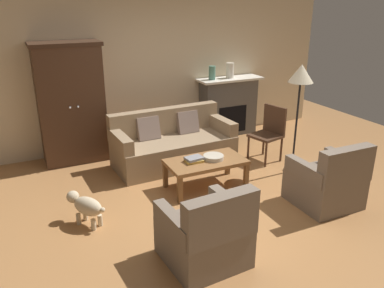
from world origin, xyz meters
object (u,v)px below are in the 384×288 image
object	(u,v)px
coffee_table	(206,164)
armchair_near_right	(327,183)
fireplace	(228,106)
armoire	(71,103)
side_chair_wooden	(269,130)
dog	(86,206)
book_stack	(194,159)
mantel_vase_jade	(212,73)
fruit_bowl	(214,157)
armchair_near_left	(206,235)
mantel_vase_cream	(230,70)
floor_lamp	(301,80)
couch	(172,145)

from	to	relation	value
coffee_table	armchair_near_right	bearing A→B (deg)	-43.20
fireplace	armoire	bearing A→B (deg)	-178.49
side_chair_wooden	dog	world-z (taller)	side_chair_wooden
book_stack	mantel_vase_jade	xyz separation A→B (m)	(1.27, 1.87, 0.79)
fruit_bowl	armchair_near_left	distance (m)	1.74
armoire	side_chair_wooden	size ratio (longest dim) A/B	2.14
fireplace	dog	bearing A→B (deg)	-145.76
mantel_vase_cream	floor_lamp	distance (m)	1.98
armchair_near_right	dog	bearing A→B (deg)	163.64
mantel_vase_cream	armchair_near_left	world-z (taller)	mantel_vase_cream
book_stack	dog	xyz separation A→B (m)	(-1.55, -0.28, -0.21)
coffee_table	armchair_near_left	distance (m)	1.68
fruit_bowl	armchair_near_left	size ratio (longest dim) A/B	0.33
mantel_vase_jade	dog	size ratio (longest dim) A/B	0.51
armchair_near_right	floor_lamp	bearing A→B (deg)	74.30
fruit_bowl	floor_lamp	distance (m)	1.68
fireplace	book_stack	distance (m)	2.51
mantel_vase_cream	side_chair_wooden	size ratio (longest dim) A/B	0.31
armchair_near_left	floor_lamp	bearing A→B (deg)	32.25
mantel_vase_jade	mantel_vase_cream	size ratio (longest dim) A/B	0.89
armoire	armchair_near_right	bearing A→B (deg)	-47.90
mantel_vase_jade	fruit_bowl	bearing A→B (deg)	-117.16
armoire	floor_lamp	world-z (taller)	armoire
fruit_bowl	book_stack	size ratio (longest dim) A/B	1.10
book_stack	fruit_bowl	bearing A→B (deg)	-5.96
fireplace	armchair_near_right	size ratio (longest dim) A/B	1.43
side_chair_wooden	fruit_bowl	bearing A→B (deg)	-159.20
coffee_table	book_stack	distance (m)	0.20
armchair_near_left	armchair_near_right	xyz separation A→B (m)	(1.95, 0.38, 0.00)
fireplace	armchair_near_left	bearing A→B (deg)	-123.31
couch	dog	xyz separation A→B (m)	(-1.63, -1.27, -0.07)
armchair_near_right	side_chair_wooden	distance (m)	1.63
couch	floor_lamp	xyz separation A→B (m)	(1.56, -1.09, 1.12)
coffee_table	mantel_vase_cream	distance (m)	2.56
book_stack	coffee_table	bearing A→B (deg)	-6.53
armoire	armchair_near_left	distance (m)	3.47
fireplace	armoire	world-z (taller)	armoire
fireplace	armchair_near_right	distance (m)	3.05
armoire	couch	world-z (taller)	armoire
fruit_bowl	armchair_near_left	world-z (taller)	armchair_near_left
fruit_bowl	dog	world-z (taller)	fruit_bowl
mantel_vase_jade	dog	bearing A→B (deg)	-142.54
armoire	armchair_near_left	xyz separation A→B (m)	(0.71, -3.33, -0.65)
armchair_near_right	mantel_vase_cream	bearing A→B (deg)	84.55
coffee_table	fireplace	bearing A→B (deg)	52.40
dog	side_chair_wooden	bearing A→B (deg)	13.36
mantel_vase_cream	dog	bearing A→B (deg)	-145.98
book_stack	armchair_near_right	xyz separation A→B (m)	(1.36, -1.13, -0.14)
side_chair_wooden	floor_lamp	world-z (taller)	floor_lamp
book_stack	armchair_near_left	distance (m)	1.64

